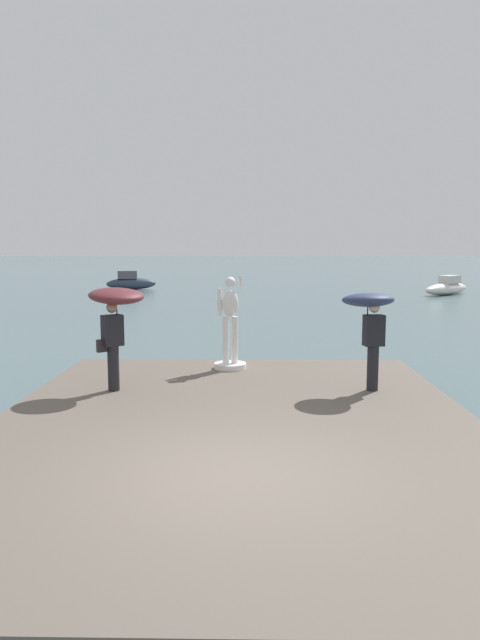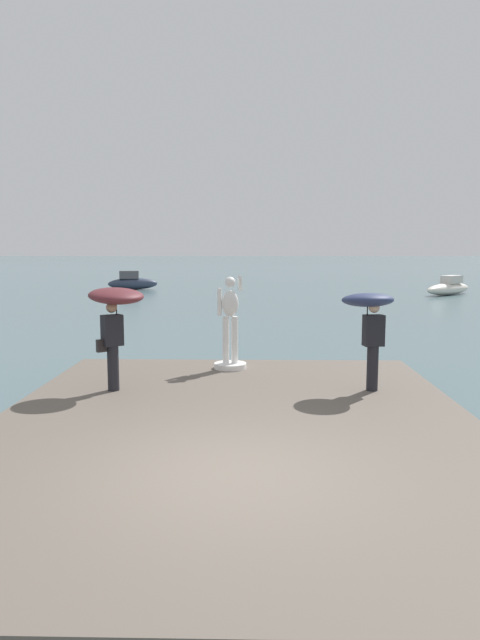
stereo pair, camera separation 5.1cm
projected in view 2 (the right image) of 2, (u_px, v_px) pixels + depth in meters
ground_plane at (249, 287)px, 46.74m from camera, size 400.00×400.00×0.00m
pier at (235, 434)px, 9.13m from camera, size 7.89×10.22×0.40m
statue_white_figure at (230, 331)px, 13.05m from camera, size 0.74×0.93×2.14m
onlooker_left at (115, 308)px, 10.99m from camera, size 1.50×1.50×2.03m
onlooker_right at (369, 313)px, 10.93m from camera, size 1.14×1.15×1.93m
boat_near at (132, 282)px, 44.07m from camera, size 3.90×1.86×1.45m
boat_far at (449, 288)px, 39.08m from camera, size 4.55×4.31×1.31m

